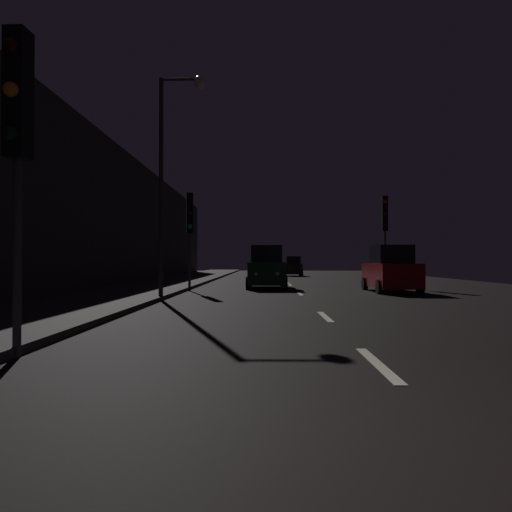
{
  "coord_description": "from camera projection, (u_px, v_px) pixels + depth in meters",
  "views": [
    {
      "loc": [
        -1.55,
        -3.37,
        1.4
      ],
      "look_at": [
        -1.91,
        18.32,
        1.65
      ],
      "focal_mm": 32.72,
      "sensor_mm": 36.0,
      "label": 1
    }
  ],
  "objects": [
    {
      "name": "traffic_light_near_left",
      "position": [
        17.0,
        119.0,
        6.83
      ],
      "size": [
        0.32,
        0.46,
        4.82
      ],
      "rotation": [
        0.0,
        0.0,
        -1.61
      ],
      "color": "#38383A",
      "rests_on": "ground"
    },
    {
      "name": "streetlamp_overhead",
      "position": [
        173.0,
        154.0,
        16.84
      ],
      "size": [
        1.7,
        0.44,
        8.11
      ],
      "color": "#2D2D30",
      "rests_on": "ground"
    },
    {
      "name": "traffic_light_far_left",
      "position": [
        190.0,
        220.0,
        22.03
      ],
      "size": [
        0.37,
        0.48,
        4.64
      ],
      "rotation": [
        0.0,
        0.0,
        -1.35
      ],
      "color": "#38383A",
      "rests_on": "ground"
    },
    {
      "name": "car_distant_taillights",
      "position": [
        293.0,
        267.0,
        44.44
      ],
      "size": [
        1.72,
        3.72,
        1.87
      ],
      "rotation": [
        0.0,
        0.0,
        1.57
      ],
      "color": "black",
      "rests_on": "ground"
    },
    {
      "name": "building_facade_left",
      "position": [
        104.0,
        213.0,
        24.54
      ],
      "size": [
        0.8,
        63.0,
        7.84
      ],
      "primitive_type": "cube",
      "color": "#2D2B28",
      "rests_on": "ground"
    },
    {
      "name": "traffic_light_far_right",
      "position": [
        385.0,
        221.0,
        25.36
      ],
      "size": [
        0.36,
        0.48,
        4.96
      ],
      "rotation": [
        0.0,
        0.0,
        -1.75
      ],
      "color": "#38383A",
      "rests_on": "ground"
    },
    {
      "name": "ground",
      "position": [
        290.0,
        285.0,
        27.83
      ],
      "size": [
        27.12,
        84.0,
        0.02
      ],
      "primitive_type": "cube",
      "color": "black"
    },
    {
      "name": "car_approaching_headlights",
      "position": [
        266.0,
        269.0,
        24.4
      ],
      "size": [
        2.04,
        4.42,
        2.22
      ],
      "rotation": [
        0.0,
        0.0,
        -1.57
      ],
      "color": "#0F3819",
      "rests_on": "ground"
    },
    {
      "name": "car_parked_right_far",
      "position": [
        391.0,
        271.0,
        21.3
      ],
      "size": [
        1.95,
        4.22,
        2.13
      ],
      "rotation": [
        0.0,
        0.0,
        1.57
      ],
      "color": "maroon",
      "rests_on": "ground"
    },
    {
      "name": "sidewalk_left",
      "position": [
        167.0,
        283.0,
        27.95
      ],
      "size": [
        4.4,
        84.0,
        0.15
      ],
      "primitive_type": "cube",
      "color": "#33302D",
      "rests_on": "ground"
    },
    {
      "name": "lane_centerline",
      "position": [
        296.0,
        290.0,
        22.56
      ],
      "size": [
        0.16,
        35.42,
        0.01
      ],
      "color": "beige",
      "rests_on": "ground"
    }
  ]
}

